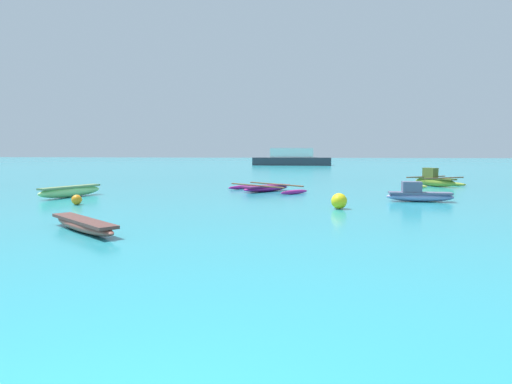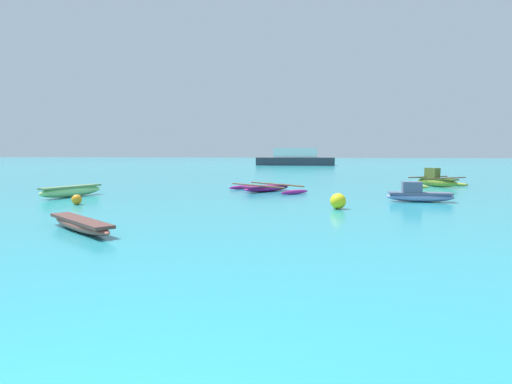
# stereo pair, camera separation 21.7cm
# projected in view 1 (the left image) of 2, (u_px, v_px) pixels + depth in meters

# --- Properties ---
(moored_boat_0) EXTENTS (2.61, 0.74, 0.79)m
(moored_boat_0) POSITION_uv_depth(u_px,v_px,m) (418.00, 195.00, 18.09)
(moored_boat_0) COLOR #8A8EC2
(moored_boat_0) RESTS_ON ground_plane
(moored_boat_1) EXTENTS (2.87, 2.57, 0.31)m
(moored_boat_1) POSITION_uv_depth(u_px,v_px,m) (83.00, 224.00, 11.46)
(moored_boat_1) COLOR #934C40
(moored_boat_1) RESTS_ON ground_plane
(moored_boat_2) EXTENTS (3.63, 3.22, 1.04)m
(moored_boat_2) POSITION_uv_depth(u_px,v_px,m) (434.00, 180.00, 25.67)
(moored_boat_2) COLOR olive
(moored_boat_2) RESTS_ON ground_plane
(moored_boat_3) EXTENTS (1.59, 3.21, 0.48)m
(moored_boat_3) POSITION_uv_depth(u_px,v_px,m) (70.00, 191.00, 19.88)
(moored_boat_3) COLOR #A8E483
(moored_boat_3) RESTS_ON ground_plane
(moored_boat_4) EXTENTS (4.18, 3.94, 0.36)m
(moored_boat_4) POSITION_uv_depth(u_px,v_px,m) (266.00, 188.00, 22.56)
(moored_boat_4) COLOR #A72181
(moored_boat_4) RESTS_ON ground_plane
(mooring_buoy_0) EXTENTS (0.38, 0.38, 0.38)m
(mooring_buoy_0) POSITION_uv_depth(u_px,v_px,m) (77.00, 200.00, 17.02)
(mooring_buoy_0) COLOR orange
(mooring_buoy_0) RESTS_ON ground_plane
(mooring_buoy_1) EXTENTS (0.55, 0.55, 0.55)m
(mooring_buoy_1) POSITION_uv_depth(u_px,v_px,m) (339.00, 201.00, 15.83)
(mooring_buoy_1) COLOR yellow
(mooring_buoy_1) RESTS_ON ground_plane
(distant_ferry) EXTENTS (10.43, 2.29, 2.29)m
(distant_ferry) POSITION_uv_depth(u_px,v_px,m) (292.00, 158.00, 61.31)
(distant_ferry) COLOR #2D333D
(distant_ferry) RESTS_ON ground_plane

